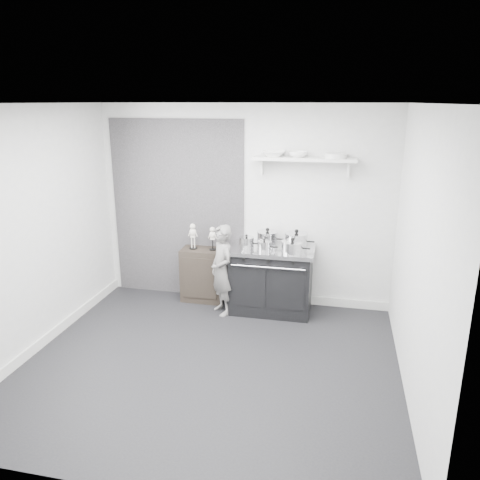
# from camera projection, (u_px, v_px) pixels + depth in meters

# --- Properties ---
(ground) EXTENTS (4.00, 4.00, 0.00)m
(ground) POSITION_uv_depth(u_px,v_px,m) (210.00, 363.00, 5.06)
(ground) COLOR black
(ground) RESTS_ON ground
(room_shell) EXTENTS (4.02, 3.62, 2.71)m
(room_shell) POSITION_uv_depth(u_px,v_px,m) (202.00, 212.00, 4.75)
(room_shell) COLOR silver
(room_shell) RESTS_ON ground
(wall_shelf) EXTENTS (1.30, 0.26, 0.24)m
(wall_shelf) POSITION_uv_depth(u_px,v_px,m) (304.00, 160.00, 5.89)
(wall_shelf) COLOR silver
(wall_shelf) RESTS_ON room_shell
(stove) EXTENTS (1.10, 0.69, 0.88)m
(stove) POSITION_uv_depth(u_px,v_px,m) (271.00, 279.00, 6.22)
(stove) COLOR black
(stove) RESTS_ON ground
(side_cabinet) EXTENTS (0.58, 0.34, 0.75)m
(side_cabinet) POSITION_uv_depth(u_px,v_px,m) (203.00, 275.00, 6.57)
(side_cabinet) COLOR black
(side_cabinet) RESTS_ON ground
(child) EXTENTS (0.50, 0.52, 1.21)m
(child) POSITION_uv_depth(u_px,v_px,m) (222.00, 270.00, 6.09)
(child) COLOR slate
(child) RESTS_ON ground
(pot_front_left) EXTENTS (0.28, 0.19, 0.18)m
(pot_front_left) POSITION_uv_depth(u_px,v_px,m) (247.00, 242.00, 6.07)
(pot_front_left) COLOR silver
(pot_front_left) RESTS_ON stove
(pot_back_left) EXTENTS (0.37, 0.28, 0.23)m
(pot_back_left) POSITION_uv_depth(u_px,v_px,m) (267.00, 238.00, 6.21)
(pot_back_left) COLOR silver
(pot_back_left) RESTS_ON stove
(pot_back_right) EXTENTS (0.39, 0.30, 0.24)m
(pot_back_right) POSITION_uv_depth(u_px,v_px,m) (296.00, 240.00, 6.08)
(pot_back_right) COLOR silver
(pot_back_right) RESTS_ON stove
(pot_front_right) EXTENTS (0.36, 0.28, 0.20)m
(pot_front_right) POSITION_uv_depth(u_px,v_px,m) (292.00, 247.00, 5.87)
(pot_front_right) COLOR silver
(pot_front_right) RESTS_ON stove
(pot_front_center) EXTENTS (0.26, 0.18, 0.16)m
(pot_front_center) POSITION_uv_depth(u_px,v_px,m) (264.00, 246.00, 5.95)
(pot_front_center) COLOR silver
(pot_front_center) RESTS_ON stove
(skeleton_full) EXTENTS (0.12, 0.07, 0.41)m
(skeleton_full) POSITION_uv_depth(u_px,v_px,m) (193.00, 234.00, 6.43)
(skeleton_full) COLOR beige
(skeleton_full) RESTS_ON side_cabinet
(skeleton_torso) EXTENTS (0.10, 0.07, 0.37)m
(skeleton_torso) POSITION_uv_depth(u_px,v_px,m) (213.00, 237.00, 6.38)
(skeleton_torso) COLOR beige
(skeleton_torso) RESTS_ON side_cabinet
(bowl_large) EXTENTS (0.29, 0.29, 0.07)m
(bowl_large) POSITION_uv_depth(u_px,v_px,m) (274.00, 154.00, 5.94)
(bowl_large) COLOR white
(bowl_large) RESTS_ON wall_shelf
(bowl_small) EXTENTS (0.24, 0.24, 0.07)m
(bowl_small) POSITION_uv_depth(u_px,v_px,m) (298.00, 154.00, 5.88)
(bowl_small) COLOR white
(bowl_small) RESTS_ON wall_shelf
(plate_stack) EXTENTS (0.27, 0.27, 0.06)m
(plate_stack) POSITION_uv_depth(u_px,v_px,m) (336.00, 156.00, 5.79)
(plate_stack) COLOR silver
(plate_stack) RESTS_ON wall_shelf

